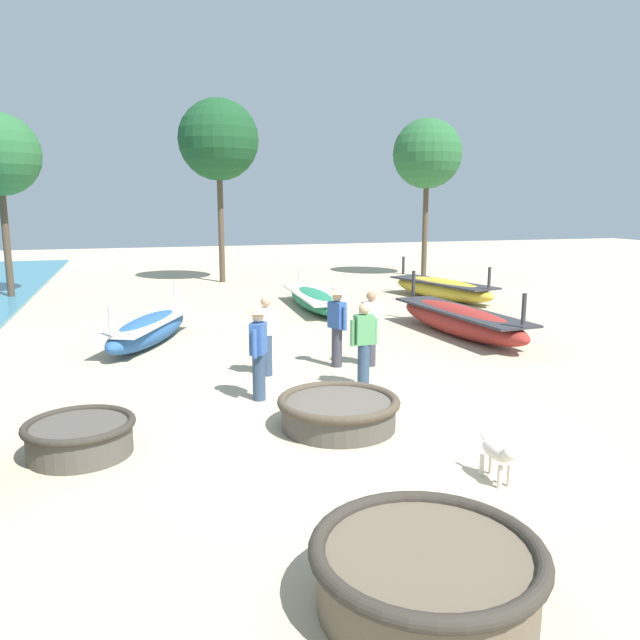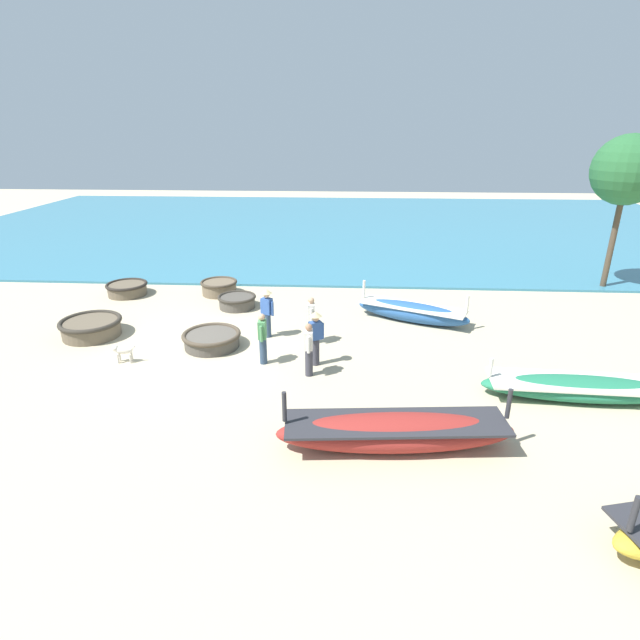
# 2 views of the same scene
# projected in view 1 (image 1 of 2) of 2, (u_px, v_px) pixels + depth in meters

# --- Properties ---
(ground_plane) EXTENTS (80.00, 80.00, 0.00)m
(ground_plane) POSITION_uv_depth(u_px,v_px,m) (357.00, 435.00, 9.13)
(ground_plane) COLOR #BCAD8C
(coracle_upturned) EXTENTS (1.48, 1.48, 0.48)m
(coracle_upturned) POSITION_uv_depth(u_px,v_px,m) (80.00, 436.00, 8.39)
(coracle_upturned) COLOR #4C473F
(coracle_upturned) RESTS_ON ground
(coracle_beside_post) EXTENTS (1.86, 1.86, 0.48)m
(coracle_beside_post) POSITION_uv_depth(u_px,v_px,m) (339.00, 411.00, 9.40)
(coracle_beside_post) COLOR #4C473F
(coracle_beside_post) RESTS_ON ground
(coracle_far_right) EXTENTS (2.00, 2.00, 0.59)m
(coracle_far_right) POSITION_uv_depth(u_px,v_px,m) (427.00, 572.00, 5.22)
(coracle_far_right) COLOR brown
(coracle_far_right) RESTS_ON ground
(long_boat_green_hull) EXTENTS (2.53, 4.13, 1.27)m
(long_boat_green_hull) POSITION_uv_depth(u_px,v_px,m) (148.00, 329.00, 14.87)
(long_boat_green_hull) COLOR #285693
(long_boat_green_hull) RESTS_ON ground
(long_boat_blue_hull) EXTENTS (1.54, 5.28, 1.41)m
(long_boat_blue_hull) POSITION_uv_depth(u_px,v_px,m) (460.00, 320.00, 15.87)
(long_boat_blue_hull) COLOR maroon
(long_boat_blue_hull) RESTS_ON ground
(long_boat_red_hull) EXTENTS (1.40, 5.09, 1.02)m
(long_boat_red_hull) POSITION_uv_depth(u_px,v_px,m) (315.00, 299.00, 19.87)
(long_boat_red_hull) COLOR #237551
(long_boat_red_hull) RESTS_ON ground
(long_boat_ochre_hull) EXTENTS (2.27, 4.92, 1.33)m
(long_boat_ochre_hull) POSITION_uv_depth(u_px,v_px,m) (442.00, 288.00, 21.75)
(long_boat_ochre_hull) COLOR gold
(long_boat_ochre_hull) RESTS_ON ground
(fisherman_standing_left) EXTENTS (0.36, 0.48, 1.67)m
(fisherman_standing_left) POSITION_uv_depth(u_px,v_px,m) (258.00, 346.00, 10.59)
(fisherman_standing_left) COLOR #2D425B
(fisherman_standing_left) RESTS_ON ground
(fisherman_with_hat) EXTENTS (0.36, 0.48, 1.67)m
(fisherman_with_hat) POSITION_uv_depth(u_px,v_px,m) (337.00, 321.00, 12.77)
(fisherman_with_hat) COLOR #383842
(fisherman_with_hat) RESTS_ON ground
(fisherman_by_coracle) EXTENTS (0.53, 0.26, 1.57)m
(fisherman_by_coracle) POSITION_uv_depth(u_px,v_px,m) (266.00, 334.00, 12.13)
(fisherman_by_coracle) COLOR #2D425B
(fisherman_by_coracle) RESTS_ON ground
(fisherman_hauling) EXTENTS (0.53, 0.24, 1.57)m
(fisherman_hauling) POSITION_uv_depth(u_px,v_px,m) (371.00, 326.00, 12.85)
(fisherman_hauling) COLOR #383842
(fisherman_hauling) RESTS_ON ground
(fisherman_crouching) EXTENTS (0.53, 0.23, 1.57)m
(fisherman_crouching) POSITION_uv_depth(u_px,v_px,m) (364.00, 343.00, 11.33)
(fisherman_crouching) COLOR #2D425B
(fisherman_crouching) RESTS_ON ground
(dog) EXTENTS (0.23, 0.69, 0.55)m
(dog) POSITION_uv_depth(u_px,v_px,m) (498.00, 454.00, 7.54)
(dog) COLOR beige
(dog) RESTS_ON ground
(tree_leftmost) EXTENTS (3.07, 3.07, 6.99)m
(tree_leftmost) POSITION_uv_depth(u_px,v_px,m) (427.00, 154.00, 27.62)
(tree_leftmost) COLOR #4C3D2D
(tree_leftmost) RESTS_ON ground
(tree_right_mid) EXTENTS (3.29, 3.29, 7.50)m
(tree_right_mid) POSITION_uv_depth(u_px,v_px,m) (219.00, 140.00, 25.43)
(tree_right_mid) COLOR #4C3D2D
(tree_right_mid) RESTS_ON ground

